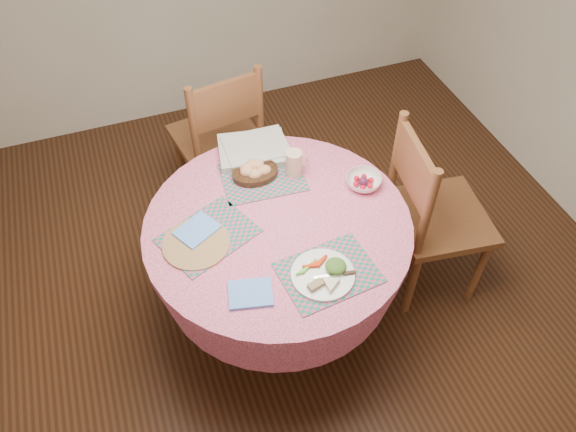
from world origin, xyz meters
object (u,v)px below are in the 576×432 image
object	(u,v)px
bread_bowl	(255,171)
latte_mug	(294,163)
dining_table	(278,250)
chair_back	(220,136)
wicker_trivet	(196,244)
dinner_plate	(325,274)
fruit_bowl	(363,182)
chair_right	(431,213)

from	to	relation	value
bread_bowl	latte_mug	bearing A→B (deg)	-15.93
dining_table	chair_back	distance (m)	0.94
wicker_trivet	dinner_plate	distance (m)	0.59
wicker_trivet	fruit_bowl	xyz separation A→B (m)	(0.85, 0.08, 0.02)
bread_bowl	fruit_bowl	distance (m)	0.53
dinner_plate	fruit_bowl	world-z (taller)	dinner_plate
dining_table	bread_bowl	bearing A→B (deg)	90.47
dining_table	latte_mug	size ratio (longest dim) A/B	9.19
chair_right	dinner_plate	bearing A→B (deg)	120.76
chair_right	latte_mug	bearing A→B (deg)	70.83
dining_table	wicker_trivet	xyz separation A→B (m)	(-0.38, 0.00, 0.20)
chair_right	bread_bowl	xyz separation A→B (m)	(-0.82, 0.37, 0.23)
latte_mug	dinner_plate	bearing A→B (deg)	-98.97
fruit_bowl	bread_bowl	bearing A→B (deg)	152.85
dining_table	chair_back	bearing A→B (deg)	92.05
wicker_trivet	bread_bowl	size ratio (longest dim) A/B	1.30
dining_table	dinner_plate	world-z (taller)	dinner_plate
chair_right	latte_mug	xyz separation A→B (m)	(-0.63, 0.32, 0.27)
chair_back	dinner_plate	size ratio (longest dim) A/B	3.84
bread_bowl	dinner_plate	bearing A→B (deg)	-82.69
bread_bowl	latte_mug	xyz separation A→B (m)	(0.19, -0.05, 0.04)
dining_table	dinner_plate	bearing A→B (deg)	-76.45
bread_bowl	fruit_bowl	world-z (taller)	bread_bowl
wicker_trivet	dinner_plate	world-z (taller)	dinner_plate
bread_bowl	latte_mug	distance (m)	0.20
bread_bowl	latte_mug	size ratio (longest dim) A/B	1.70
bread_bowl	chair_back	bearing A→B (deg)	92.91
chair_right	wicker_trivet	size ratio (longest dim) A/B	3.54
chair_back	dinner_plate	bearing A→B (deg)	86.04
fruit_bowl	wicker_trivet	bearing A→B (deg)	-174.34
wicker_trivet	fruit_bowl	bearing A→B (deg)	5.66
dinner_plate	dining_table	bearing A→B (deg)	103.55
chair_back	latte_mug	world-z (taller)	chair_back
dinner_plate	wicker_trivet	bearing A→B (deg)	142.46
dining_table	latte_mug	xyz separation A→B (m)	(0.19, 0.28, 0.27)
dinner_plate	latte_mug	distance (m)	0.64
dining_table	chair_back	xyz separation A→B (m)	(-0.03, 0.94, -0.01)
chair_back	latte_mug	size ratio (longest dim) A/B	7.69
wicker_trivet	latte_mug	size ratio (longest dim) A/B	2.22
wicker_trivet	latte_mug	world-z (taller)	latte_mug
chair_right	wicker_trivet	bearing A→B (deg)	95.42
chair_right	fruit_bowl	bearing A→B (deg)	77.20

